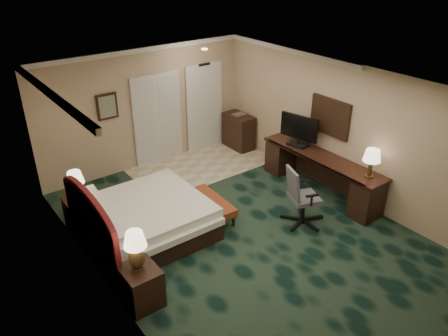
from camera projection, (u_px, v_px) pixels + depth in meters
floor at (252, 239)px, 7.66m from camera, size 5.00×7.50×0.00m
ceiling at (258, 91)px, 6.42m from camera, size 5.00×7.50×0.00m
wall_back at (146, 109)px, 9.71m from camera, size 5.00×0.00×2.70m
wall_left at (109, 225)px, 5.71m from camera, size 0.00×7.50×2.70m
wall_right at (354, 135)px, 8.37m from camera, size 0.00×7.50×2.70m
crown_molding at (258, 94)px, 6.44m from camera, size 5.00×7.50×0.10m
tile_patch at (202, 165)px, 10.20m from camera, size 3.20×1.70×0.01m
headboard at (92, 229)px, 6.76m from camera, size 0.12×2.00×1.40m
entry_door at (204, 108)px, 10.65m from camera, size 1.02×0.06×2.18m
closet_doors at (158, 119)px, 9.95m from camera, size 1.20×0.06×2.10m
wall_art at (107, 106)px, 9.09m from camera, size 0.45×0.06×0.55m
wall_mirror at (330, 117)px, 8.68m from camera, size 0.05×0.95×0.75m
bed at (147, 220)px, 7.65m from camera, size 2.00×1.86×0.64m
nightstand_near at (141, 286)px, 6.19m from camera, size 0.49×0.56×0.61m
nightstand_far at (80, 213)px, 7.88m from camera, size 0.47×0.53×0.58m
lamp_near at (136, 251)px, 5.94m from camera, size 0.34×0.34×0.61m
lamp_far at (76, 187)px, 7.57m from camera, size 0.31×0.31×0.58m
bed_bench at (212, 208)px, 8.21m from camera, size 0.45×1.17×0.39m
desk at (320, 174)px, 8.95m from camera, size 0.61×2.83×0.82m
tv at (299, 131)px, 9.08m from camera, size 0.26×0.86×0.67m
desk_lamp at (371, 163)px, 7.87m from camera, size 0.39×0.39×0.56m
desk_chair at (305, 196)px, 7.89m from camera, size 0.84×0.81×1.14m
minibar at (239, 131)px, 10.92m from camera, size 0.45×0.82×0.86m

